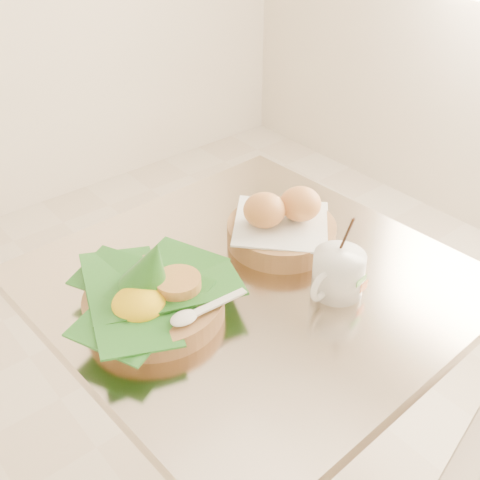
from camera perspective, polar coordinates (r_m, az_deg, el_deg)
cafe_table at (r=1.24m, az=1.18°, el=-11.73°), size 0.73×0.73×0.75m
rice_basket at (r=1.00m, az=-8.20°, el=-5.20°), size 0.29×0.29×0.15m
bread_basket at (r=1.16m, az=3.97°, el=1.42°), size 0.25×0.25×0.11m
coffee_mug at (r=1.05m, az=9.23°, el=-3.10°), size 0.12×0.09×0.16m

